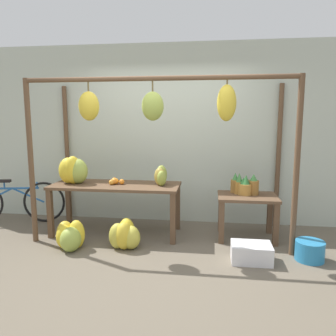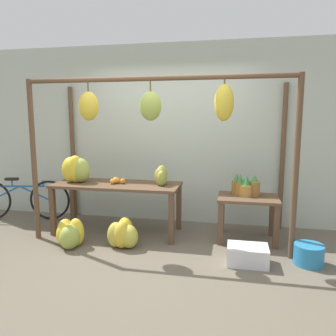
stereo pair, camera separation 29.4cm
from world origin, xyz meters
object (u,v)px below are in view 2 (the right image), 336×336
at_px(banana_pile_ground_left, 70,234).
at_px(fruit_crate_white, 248,255).
at_px(papaya_pile, 161,176).
at_px(banana_pile_on_table, 76,170).
at_px(orange_pile, 117,181).
at_px(banana_pile_ground_right, 123,234).
at_px(parked_bicycle, 20,199).
at_px(blue_bucket, 309,254).
at_px(pineapple_cluster, 245,187).

distance_m(banana_pile_ground_left, fruit_crate_white, 2.26).
bearing_deg(banana_pile_ground_left, papaya_pile, 31.36).
height_order(banana_pile_on_table, banana_pile_ground_left, banana_pile_on_table).
height_order(banana_pile_on_table, orange_pile, banana_pile_on_table).
xyz_separation_m(banana_pile_on_table, banana_pile_ground_left, (0.20, -0.62, -0.75)).
distance_m(banana_pile_ground_left, banana_pile_ground_right, 0.70).
relative_size(banana_pile_ground_left, parked_bicycle, 0.29).
xyz_separation_m(banana_pile_on_table, banana_pile_ground_right, (0.89, -0.51, -0.74)).
bearing_deg(fruit_crate_white, parked_bicycle, 164.94).
xyz_separation_m(orange_pile, papaya_pile, (0.65, 0.02, 0.08)).
height_order(blue_bucket, papaya_pile, papaya_pile).
distance_m(fruit_crate_white, parked_bicycle, 3.74).
bearing_deg(banana_pile_ground_left, blue_bucket, 0.75).
relative_size(fruit_crate_white, parked_bicycle, 0.29).
xyz_separation_m(orange_pile, fruit_crate_white, (1.84, -0.72, -0.66)).
xyz_separation_m(parked_bicycle, papaya_pile, (2.42, -0.23, 0.51)).
bearing_deg(pineapple_cluster, fruit_crate_white, -88.33).
bearing_deg(banana_pile_ground_left, fruit_crate_white, -2.22).
xyz_separation_m(pineapple_cluster, banana_pile_ground_left, (-2.23, -0.75, -0.57)).
xyz_separation_m(banana_pile_ground_left, fruit_crate_white, (2.26, -0.09, -0.06)).
distance_m(orange_pile, banana_pile_ground_left, 0.97).
bearing_deg(orange_pile, banana_pile_ground_right, -62.65).
bearing_deg(banana_pile_ground_right, banana_pile_on_table, 150.16).
xyz_separation_m(banana_pile_on_table, blue_bucket, (3.14, -0.58, -0.79)).
height_order(banana_pile_ground_right, blue_bucket, banana_pile_ground_right).
relative_size(parked_bicycle, papaya_pile, 5.26).
bearing_deg(banana_pile_ground_right, papaya_pile, 55.29).
bearing_deg(papaya_pile, banana_pile_on_table, -178.24).
xyz_separation_m(pineapple_cluster, papaya_pile, (-1.16, -0.10, 0.12)).
height_order(banana_pile_on_table, fruit_crate_white, banana_pile_on_table).
bearing_deg(fruit_crate_white, pineapple_cluster, 91.67).
relative_size(orange_pile, papaya_pile, 0.70).
distance_m(orange_pile, pineapple_cluster, 1.82).
height_order(banana_pile_on_table, pineapple_cluster, banana_pile_on_table).
relative_size(banana_pile_on_table, blue_bucket, 1.56).
relative_size(banana_pile_ground_left, papaya_pile, 1.54).
bearing_deg(papaya_pile, blue_bucket, -18.25).
xyz_separation_m(pineapple_cluster, blue_bucket, (0.71, -0.71, -0.61)).
relative_size(banana_pile_on_table, parked_bicycle, 0.33).
bearing_deg(banana_pile_on_table, blue_bucket, -10.41).
relative_size(pineapple_cluster, fruit_crate_white, 0.82).
distance_m(pineapple_cluster, fruit_crate_white, 1.04).
bearing_deg(blue_bucket, banana_pile_on_table, 169.59).
height_order(banana_pile_ground_left, parked_bicycle, parked_bicycle).
xyz_separation_m(banana_pile_ground_right, papaya_pile, (0.38, 0.55, 0.68)).
bearing_deg(parked_bicycle, orange_pile, -8.03).
height_order(pineapple_cluster, parked_bicycle, pineapple_cluster).
relative_size(orange_pile, pineapple_cluster, 0.56).
bearing_deg(banana_pile_ground_left, banana_pile_on_table, 107.83).
bearing_deg(orange_pile, blue_bucket, -13.24).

